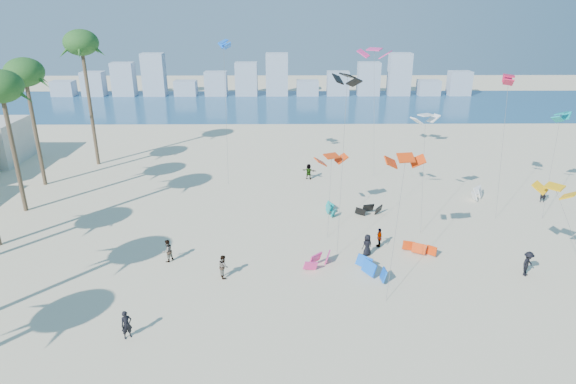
{
  "coord_description": "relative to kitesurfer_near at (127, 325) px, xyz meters",
  "views": [
    {
      "loc": [
        2.66,
        -20.03,
        18.6
      ],
      "look_at": [
        3.0,
        16.0,
        4.5
      ],
      "focal_mm": 30.99,
      "sensor_mm": 36.0,
      "label": 1
    }
  ],
  "objects": [
    {
      "name": "grounded_kites",
      "position": [
        17.66,
        13.01,
        -0.44
      ],
      "size": [
        19.74,
        18.11,
        1.02
      ],
      "color": "#EF3589",
      "rests_on": "ground"
    },
    {
      "name": "flying_kites",
      "position": [
        19.74,
        19.65,
        9.62
      ],
      "size": [
        34.05,
        31.53,
        15.11
      ],
      "color": "#EC3C0C",
      "rests_on": "ground"
    },
    {
      "name": "ocean",
      "position": [
        6.51,
        67.88,
        -0.88
      ],
      "size": [
        220.0,
        220.0,
        0.0
      ],
      "primitive_type": "plane",
      "color": "navy",
      "rests_on": "ground"
    },
    {
      "name": "distant_skyline",
      "position": [
        5.32,
        77.88,
        2.2
      ],
      "size": [
        85.0,
        3.0,
        8.4
      ],
      "color": "#9EADBF",
      "rests_on": "ground"
    },
    {
      "name": "kitesurfer_near",
      "position": [
        0.0,
        0.0,
        0.0
      ],
      "size": [
        0.77,
        0.72,
        1.77
      ],
      "primitive_type": "imported",
      "rotation": [
        0.0,
        0.0,
        0.61
      ],
      "color": "black",
      "rests_on": "ground"
    },
    {
      "name": "kitesurfer_mid",
      "position": [
        4.88,
        6.75,
        -0.02
      ],
      "size": [
        0.92,
        1.02,
        1.72
      ],
      "primitive_type": "imported",
      "rotation": [
        0.0,
        0.0,
        1.95
      ],
      "color": "gray",
      "rests_on": "ground"
    },
    {
      "name": "kitesurfers_far",
      "position": [
        16.53,
        13.96,
        -0.01
      ],
      "size": [
        34.9,
        21.74,
        1.88
      ],
      "color": "black",
      "rests_on": "ground"
    }
  ]
}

